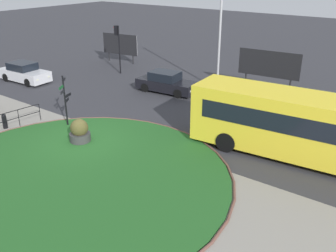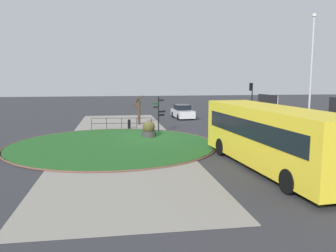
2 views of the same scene
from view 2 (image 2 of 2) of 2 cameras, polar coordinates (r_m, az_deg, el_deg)
name	(u,v)px [view 2 (image 2 of 2)]	position (r m, az deg, el deg)	size (l,w,h in m)	color
ground	(150,138)	(26.10, -3.03, -2.01)	(120.00, 120.00, 0.00)	#333338
sidewalk_paving	(122,139)	(25.98, -7.62, -2.10)	(32.00, 7.82, 0.02)	gray
grass_island	(113,145)	(23.66, -9.02, -3.02)	(13.63, 13.63, 0.10)	#235B23
grass_kerb_ring	(113,144)	(23.65, -9.02, -3.01)	(13.94, 13.94, 0.11)	brown
signpost_directional	(159,112)	(28.33, -1.51, 2.31)	(0.73, 1.12, 2.99)	black
bollard_foreground	(129,124)	(30.82, -6.40, 0.34)	(0.26, 0.26, 0.88)	black
railing_grass_edge	(122,122)	(30.50, -7.61, 0.65)	(0.59, 5.24, 1.03)	black
bus_yellow	(271,136)	(17.74, 16.48, -1.63)	(11.08, 3.37, 3.09)	yellow
car_near_lane	(182,112)	(38.71, 2.39, 2.30)	(4.40, 2.01, 1.51)	silver
car_far_lane	(260,124)	(29.97, 14.85, 0.35)	(4.55, 2.12, 1.48)	black
traffic_light_near	(251,94)	(36.27, 13.50, 5.20)	(0.48, 0.32, 3.97)	black
lamppost_tall	(311,72)	(28.69, 22.42, 8.13)	(0.32, 0.32, 9.20)	#B7B7BC
billboard_right	(268,103)	(39.88, 16.03, 3.58)	(3.74, 0.64, 2.65)	black
planter_near_signpost	(149,130)	(26.14, -3.17, -0.71)	(1.08, 1.08, 1.29)	#383838
street_tree_bare	(139,110)	(33.61, -4.85, 2.57)	(0.81, 1.18, 2.79)	#423323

